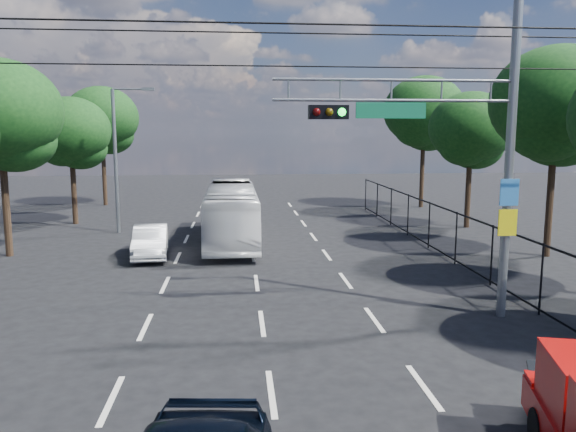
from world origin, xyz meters
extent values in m
cube|color=beige|center=(-3.00, 4.00, 0.01)|extent=(0.12, 2.00, 0.01)
cube|color=beige|center=(-3.00, 8.00, 0.01)|extent=(0.12, 2.00, 0.01)
cube|color=beige|center=(-3.00, 12.00, 0.01)|extent=(0.12, 2.00, 0.01)
cube|color=beige|center=(-3.00, 16.00, 0.01)|extent=(0.12, 2.00, 0.01)
cube|color=beige|center=(-3.00, 20.00, 0.01)|extent=(0.12, 2.00, 0.01)
cube|color=beige|center=(-3.00, 24.00, 0.01)|extent=(0.12, 2.00, 0.01)
cube|color=beige|center=(-3.00, 28.00, 0.01)|extent=(0.12, 2.00, 0.01)
cube|color=beige|center=(-3.00, 32.00, 0.01)|extent=(0.12, 2.00, 0.01)
cube|color=beige|center=(0.00, 4.00, 0.01)|extent=(0.12, 2.00, 0.01)
cube|color=beige|center=(0.00, 8.00, 0.01)|extent=(0.12, 2.00, 0.01)
cube|color=beige|center=(0.00, 12.00, 0.01)|extent=(0.12, 2.00, 0.01)
cube|color=beige|center=(0.00, 16.00, 0.01)|extent=(0.12, 2.00, 0.01)
cube|color=beige|center=(0.00, 20.00, 0.01)|extent=(0.12, 2.00, 0.01)
cube|color=beige|center=(0.00, 24.00, 0.01)|extent=(0.12, 2.00, 0.01)
cube|color=beige|center=(0.00, 28.00, 0.01)|extent=(0.12, 2.00, 0.01)
cube|color=beige|center=(0.00, 32.00, 0.01)|extent=(0.12, 2.00, 0.01)
cube|color=beige|center=(3.00, 4.00, 0.01)|extent=(0.12, 2.00, 0.01)
cube|color=beige|center=(3.00, 8.00, 0.01)|extent=(0.12, 2.00, 0.01)
cube|color=beige|center=(3.00, 12.00, 0.01)|extent=(0.12, 2.00, 0.01)
cube|color=beige|center=(3.00, 16.00, 0.01)|extent=(0.12, 2.00, 0.01)
cube|color=beige|center=(3.00, 20.00, 0.01)|extent=(0.12, 2.00, 0.01)
cube|color=beige|center=(3.00, 24.00, 0.01)|extent=(0.12, 2.00, 0.01)
cube|color=beige|center=(3.00, 28.00, 0.01)|extent=(0.12, 2.00, 0.01)
cube|color=beige|center=(3.00, 32.00, 0.01)|extent=(0.12, 2.00, 0.01)
cylinder|color=slate|center=(6.50, 8.00, 4.75)|extent=(0.24, 0.24, 9.50)
cylinder|color=slate|center=(3.40, 8.00, 6.25)|extent=(6.20, 0.08, 0.08)
cylinder|color=slate|center=(3.40, 8.00, 5.75)|extent=(6.20, 0.08, 0.08)
cube|color=black|center=(1.70, 8.00, 5.45)|extent=(1.00, 0.28, 0.35)
sphere|color=#3F0505|center=(1.38, 7.85, 5.45)|extent=(0.20, 0.20, 0.20)
sphere|color=#4C3805|center=(1.70, 7.85, 5.45)|extent=(0.20, 0.20, 0.20)
sphere|color=#0CE533|center=(2.02, 7.85, 5.45)|extent=(0.20, 0.20, 0.20)
cube|color=#0D5F3D|center=(3.30, 8.00, 5.50)|extent=(1.80, 0.05, 0.40)
cube|color=#266AB3|center=(6.48, 7.86, 3.40)|extent=(0.50, 0.04, 0.70)
cube|color=#D8CB0B|center=(6.48, 7.86, 2.60)|extent=(0.50, 0.04, 0.70)
cylinder|color=slate|center=(5.90, 8.00, 6.00)|extent=(0.05, 0.05, 0.50)
cylinder|color=slate|center=(4.60, 8.00, 6.00)|extent=(0.05, 0.05, 0.50)
cylinder|color=slate|center=(3.30, 8.00, 6.00)|extent=(0.05, 0.05, 0.50)
cylinder|color=slate|center=(2.00, 8.00, 6.00)|extent=(0.05, 0.05, 0.50)
cylinder|color=slate|center=(0.70, 8.00, 6.00)|extent=(0.05, 0.05, 0.50)
cylinder|color=slate|center=(-6.50, 22.00, 3.50)|extent=(0.18, 0.18, 7.00)
cylinder|color=slate|center=(-5.70, 22.00, 7.00)|extent=(1.60, 0.09, 0.09)
cube|color=slate|center=(-4.80, 22.00, 7.00)|extent=(0.60, 0.22, 0.15)
cylinder|color=black|center=(0.00, 6.00, 7.20)|extent=(22.00, 0.04, 0.04)
cylinder|color=black|center=(0.00, 9.50, 7.60)|extent=(22.00, 0.04, 0.04)
cylinder|color=black|center=(0.00, 11.00, 6.90)|extent=(22.00, 0.04, 0.04)
cube|color=black|center=(7.60, 12.00, 1.95)|extent=(0.04, 34.00, 0.06)
cube|color=black|center=(7.60, 12.00, 0.15)|extent=(0.04, 34.00, 0.06)
cylinder|color=black|center=(7.60, 8.00, 1.00)|extent=(0.06, 0.06, 2.00)
cylinder|color=black|center=(7.60, 11.00, 1.00)|extent=(0.06, 0.06, 2.00)
cylinder|color=black|center=(7.60, 14.00, 1.00)|extent=(0.06, 0.06, 2.00)
cylinder|color=black|center=(7.60, 17.00, 1.00)|extent=(0.06, 0.06, 2.00)
cylinder|color=black|center=(7.60, 20.00, 1.00)|extent=(0.06, 0.06, 2.00)
cylinder|color=black|center=(7.60, 23.00, 1.00)|extent=(0.06, 0.06, 2.00)
cylinder|color=black|center=(7.60, 26.00, 1.00)|extent=(0.06, 0.06, 2.00)
cylinder|color=black|center=(7.60, 29.00, 1.00)|extent=(0.06, 0.06, 2.00)
cylinder|color=black|center=(11.80, 15.00, 2.38)|extent=(0.28, 0.28, 4.76)
ellipsoid|color=black|center=(11.80, 15.00, 6.12)|extent=(5.10, 5.10, 4.33)
ellipsoid|color=black|center=(12.20, 15.30, 4.93)|extent=(3.40, 3.40, 2.72)
ellipsoid|color=black|center=(11.45, 14.80, 5.10)|extent=(3.23, 3.23, 2.58)
cylinder|color=black|center=(11.40, 22.00, 2.02)|extent=(0.28, 0.28, 4.03)
ellipsoid|color=black|center=(11.40, 22.00, 5.18)|extent=(4.32, 4.32, 3.67)
ellipsoid|color=black|center=(11.80, 22.30, 4.18)|extent=(2.88, 2.88, 2.30)
ellipsoid|color=black|center=(11.05, 21.80, 4.32)|extent=(2.74, 2.74, 2.19)
cylinder|color=black|center=(11.60, 30.00, 2.46)|extent=(0.28, 0.28, 4.93)
ellipsoid|color=black|center=(11.60, 30.00, 6.34)|extent=(5.28, 5.28, 4.49)
ellipsoid|color=black|center=(12.00, 30.30, 5.10)|extent=(3.52, 3.52, 2.82)
ellipsoid|color=black|center=(11.25, 29.80, 5.28)|extent=(3.34, 3.34, 2.68)
cylinder|color=black|center=(-9.80, 17.00, 2.24)|extent=(0.28, 0.28, 4.48)
ellipsoid|color=black|center=(-9.40, 17.30, 4.64)|extent=(3.20, 3.20, 2.56)
cylinder|color=black|center=(-9.40, 25.00, 1.96)|extent=(0.28, 0.28, 3.92)
ellipsoid|color=black|center=(-9.40, 25.00, 5.04)|extent=(4.20, 4.20, 3.57)
ellipsoid|color=black|center=(-9.00, 25.30, 4.06)|extent=(2.80, 2.80, 2.24)
ellipsoid|color=black|center=(-9.75, 24.80, 4.20)|extent=(2.66, 2.66, 2.13)
cylinder|color=black|center=(-9.60, 33.00, 2.30)|extent=(0.28, 0.28, 4.59)
ellipsoid|color=black|center=(-9.60, 33.00, 5.90)|extent=(4.92, 4.92, 4.18)
ellipsoid|color=black|center=(-9.20, 33.30, 4.76)|extent=(3.28, 3.28, 2.62)
ellipsoid|color=black|center=(-9.95, 32.80, 4.92)|extent=(3.12, 3.12, 2.49)
cylinder|color=black|center=(4.10, 1.70, 0.33)|extent=(0.41, 0.70, 0.66)
imported|color=silver|center=(-0.87, 19.19, 1.32)|extent=(2.29, 9.51, 2.64)
imported|color=silver|center=(-4.09, 16.37, 0.62)|extent=(1.67, 3.87, 1.24)
camera|label=1|loc=(-0.60, -6.11, 4.96)|focal=35.00mm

